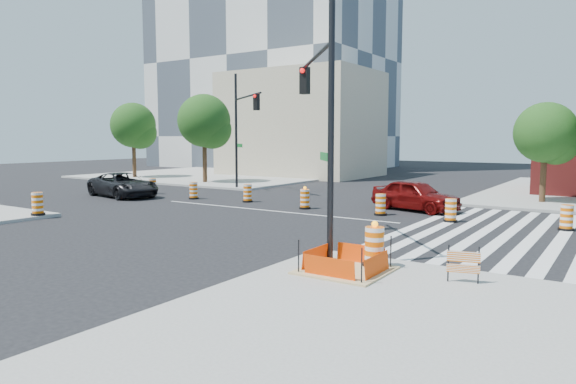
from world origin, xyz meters
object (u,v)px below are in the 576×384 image
Objects in this scene: dark_suv at (123,185)px; signal_pole_nw at (242,120)px; red_coupe at (415,195)px; signal_pole_se at (321,99)px.

signal_pole_nw reaches higher than dark_suv.
signal_pole_se reaches higher than red_coupe.
red_coupe is 0.57× the size of signal_pole_nw.
red_coupe is 17.91m from dark_suv.
dark_suv is 20.05m from signal_pole_se.
signal_pole_nw is at bearing 5.66° from signal_pole_se.
signal_pole_se is at bearing -100.19° from dark_suv.
dark_suv is at bearing 28.88° from signal_pole_se.
dark_suv is 0.69× the size of signal_pole_se.
red_coupe is at bearing 25.82° from signal_pole_nw.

